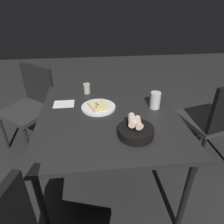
# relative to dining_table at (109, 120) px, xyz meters

# --- Properties ---
(ground) EXTENTS (8.00, 8.00, 0.00)m
(ground) POSITION_rel_dining_table_xyz_m (0.00, 0.00, -0.65)
(ground) COLOR #292929
(dining_table) EXTENTS (1.00, 1.08, 0.70)m
(dining_table) POSITION_rel_dining_table_xyz_m (0.00, 0.00, 0.00)
(dining_table) COLOR black
(dining_table) RESTS_ON ground
(pizza_plate) EXTENTS (0.26, 0.26, 0.04)m
(pizza_plate) POSITION_rel_dining_table_xyz_m (-0.07, 0.09, 0.07)
(pizza_plate) COLOR white
(pizza_plate) RESTS_ON dining_table
(bread_basket) EXTENTS (0.22, 0.22, 0.12)m
(bread_basket) POSITION_rel_dining_table_xyz_m (0.14, -0.28, 0.09)
(bread_basket) COLOR black
(bread_basket) RESTS_ON dining_table
(beer_glass) EXTENTS (0.08, 0.08, 0.13)m
(beer_glass) POSITION_rel_dining_table_xyz_m (0.36, 0.05, 0.11)
(beer_glass) COLOR silver
(beer_glass) RESTS_ON dining_table
(pepper_shaker) EXTENTS (0.06, 0.06, 0.09)m
(pepper_shaker) POSITION_rel_dining_table_xyz_m (-0.16, 0.37, 0.09)
(pepper_shaker) COLOR #BFB299
(pepper_shaker) RESTS_ON dining_table
(napkin) EXTENTS (0.16, 0.12, 0.00)m
(napkin) POSITION_rel_dining_table_xyz_m (-0.34, 0.18, 0.06)
(napkin) COLOR white
(napkin) RESTS_ON dining_table
(chair_far) EXTENTS (0.53, 0.53, 0.87)m
(chair_far) POSITION_rel_dining_table_xyz_m (0.97, 0.16, -0.14)
(chair_far) COLOR #2C2C2C
(chair_far) RESTS_ON ground
(chair_spare) EXTENTS (0.62, 0.62, 0.85)m
(chair_spare) POSITION_rel_dining_table_xyz_m (-0.74, 0.66, -0.16)
(chair_spare) COLOR #2D2D2D
(chair_spare) RESTS_ON ground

